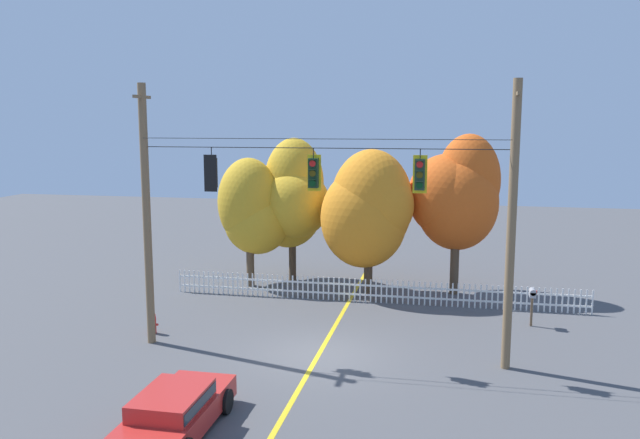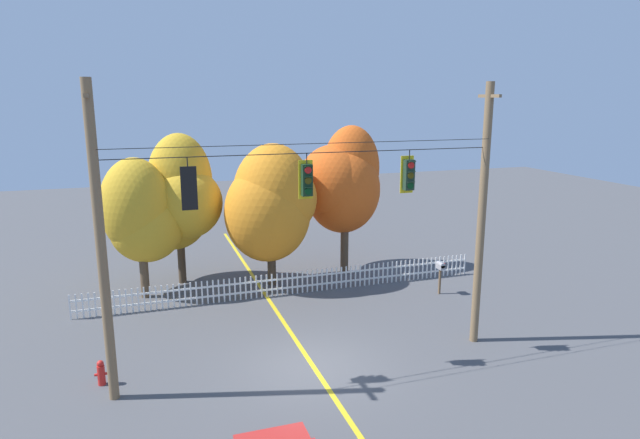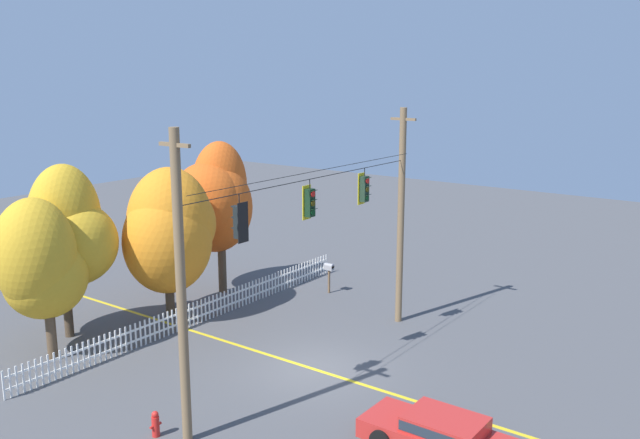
# 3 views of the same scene
# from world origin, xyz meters

# --- Properties ---
(ground) EXTENTS (80.00, 80.00, 0.00)m
(ground) POSITION_xyz_m (0.00, 0.00, 0.00)
(ground) COLOR #4C4C4F
(lane_centerline_stripe) EXTENTS (0.16, 36.00, 0.01)m
(lane_centerline_stripe) POSITION_xyz_m (0.00, 0.00, 0.00)
(lane_centerline_stripe) COLOR gold
(lane_centerline_stripe) RESTS_ON ground
(signal_support_span) EXTENTS (12.00, 1.10, 8.76)m
(signal_support_span) POSITION_xyz_m (0.00, -0.00, 4.46)
(signal_support_span) COLOR brown
(signal_support_span) RESTS_ON ground
(traffic_signal_southbound_primary) EXTENTS (0.43, 0.38, 1.42)m
(traffic_signal_southbound_primary) POSITION_xyz_m (-3.53, -0.01, 5.87)
(traffic_signal_southbound_primary) COLOR black
(traffic_signal_northbound_secondary) EXTENTS (0.43, 0.38, 1.35)m
(traffic_signal_northbound_secondary) POSITION_xyz_m (-0.17, 0.01, 5.92)
(traffic_signal_northbound_secondary) COLOR black
(traffic_signal_westbound_side) EXTENTS (0.43, 0.38, 1.36)m
(traffic_signal_westbound_side) POSITION_xyz_m (3.12, 0.01, 5.93)
(traffic_signal_westbound_side) COLOR black
(white_picket_fence) EXTENTS (17.33, 0.06, 0.99)m
(white_picket_fence) POSITION_xyz_m (1.01, 6.44, 0.50)
(white_picket_fence) COLOR white
(white_picket_fence) RESTS_ON ground
(autumn_maple_near_fence) EXTENTS (3.31, 2.80, 5.89)m
(autumn_maple_near_fence) POSITION_xyz_m (-4.85, 8.44, 3.44)
(autumn_maple_near_fence) COLOR brown
(autumn_maple_near_fence) RESTS_ON ground
(autumn_maple_mid) EXTENTS (3.77, 3.58, 6.77)m
(autumn_maple_mid) POSITION_xyz_m (-3.20, 9.35, 3.91)
(autumn_maple_mid) COLOR #473828
(autumn_maple_mid) RESTS_ON ground
(autumn_oak_far_east) EXTENTS (4.04, 3.58, 6.35)m
(autumn_oak_far_east) POSITION_xyz_m (0.66, 7.76, 3.74)
(autumn_oak_far_east) COLOR brown
(autumn_oak_far_east) RESTS_ON ground
(autumn_maple_far_west) EXTENTS (3.98, 3.36, 7.00)m
(autumn_maple_far_west) POSITION_xyz_m (4.28, 8.96, 4.30)
(autumn_maple_far_west) COLOR brown
(autumn_maple_far_west) RESTS_ON ground
(fire_hydrant) EXTENTS (0.38, 0.22, 0.77)m
(fire_hydrant) POSITION_xyz_m (-6.24, 0.89, 0.38)
(fire_hydrant) COLOR red
(fire_hydrant) RESTS_ON ground
(roadside_mailbox) EXTENTS (0.25, 0.44, 1.43)m
(roadside_mailbox) POSITION_xyz_m (7.13, 4.45, 1.16)
(roadside_mailbox) COLOR brown
(roadside_mailbox) RESTS_ON ground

